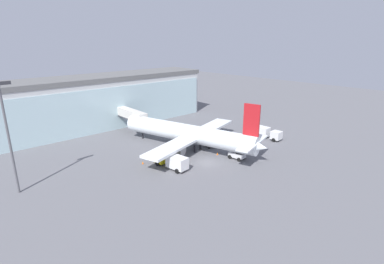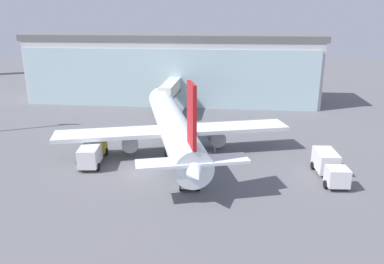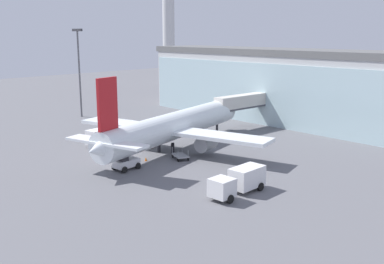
# 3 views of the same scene
# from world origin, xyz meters

# --- Properties ---
(ground) EXTENTS (240.00, 240.00, 0.00)m
(ground) POSITION_xyz_m (0.00, 0.00, 0.00)
(ground) COLOR slate
(terminal_building) EXTENTS (60.59, 16.37, 13.85)m
(terminal_building) POSITION_xyz_m (-0.01, 38.53, 6.92)
(terminal_building) COLOR #BBBBBB
(terminal_building) RESTS_ON ground
(jet_bridge) EXTENTS (3.15, 14.64, 6.07)m
(jet_bridge) POSITION_xyz_m (0.87, 28.11, 4.69)
(jet_bridge) COLOR beige
(jet_bridge) RESTS_ON ground
(airplane) EXTENTS (30.59, 35.44, 11.74)m
(airplane) POSITION_xyz_m (3.09, 7.78, 3.52)
(airplane) COLOR white
(airplane) RESTS_ON ground
(catering_truck) EXTENTS (2.98, 7.45, 2.65)m
(catering_truck) POSITION_xyz_m (-6.45, 2.87, 1.47)
(catering_truck) COLOR yellow
(catering_truck) RESTS_ON ground
(fuel_truck) EXTENTS (2.56, 7.32, 2.65)m
(fuel_truck) POSITION_xyz_m (21.53, -0.04, 1.47)
(fuel_truck) COLOR silver
(fuel_truck) RESTS_ON ground
(baggage_cart) EXTENTS (3.21, 2.58, 1.50)m
(baggage_cart) POSITION_xyz_m (7.40, 4.96, 0.50)
(baggage_cart) COLOR gray
(baggage_cart) RESTS_ON ground
(pushback_tug) EXTENTS (2.34, 3.31, 2.30)m
(pushback_tug) POSITION_xyz_m (5.94, -3.17, 0.97)
(pushback_tug) COLOR silver
(pushback_tug) RESTS_ON ground
(safety_cone_nose) EXTENTS (0.36, 0.36, 0.55)m
(safety_cone_nose) POSITION_xyz_m (4.75, 1.13, 0.28)
(safety_cone_nose) COLOR orange
(safety_cone_nose) RESTS_ON ground
(safety_cone_wingtip) EXTENTS (0.36, 0.36, 0.55)m
(safety_cone_wingtip) POSITION_xyz_m (-9.24, 8.33, 0.28)
(safety_cone_wingtip) COLOR orange
(safety_cone_wingtip) RESTS_ON ground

